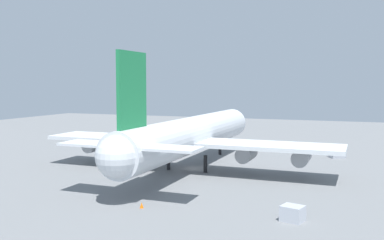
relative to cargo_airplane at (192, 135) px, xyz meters
The scene contains 8 objects.
ground_plane 6.43m from the cargo_airplane, ahead, with size 243.18×243.18×0.00m, color slate.
cargo_airplane is the anchor object (origin of this frame).
baggage_tug 33.87m from the cargo_airplane, 19.47° to the right, with size 5.50×4.23×1.94m.
maintenance_van 34.92m from the cargo_airplane, 27.25° to the left, with size 4.69×4.89×2.52m.
cargo_container_fore 34.75m from the cargo_airplane, 138.09° to the right, with size 2.75×3.00×1.85m.
cargo_container_aft 34.58m from the cargo_airplane, 47.84° to the right, with size 3.45×3.80×1.83m.
safety_cone_nose 28.12m from the cargo_airplane, ahead, with size 0.55×0.55×0.79m, color orange.
safety_cone_tail 28.19m from the cargo_airplane, behind, with size 0.52×0.52×0.75m, color orange.
Camera 1 is at (-76.87, -30.35, 16.23)m, focal length 40.78 mm.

